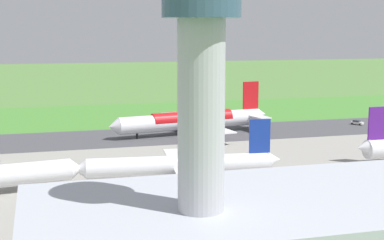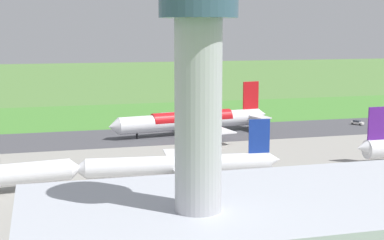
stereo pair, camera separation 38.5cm
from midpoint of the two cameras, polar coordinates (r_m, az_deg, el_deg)
ground_plane at (r=178.14m, az=-0.70°, el=-1.46°), size 800.00×800.00×0.00m
runway_asphalt at (r=178.14m, az=-0.70°, el=-1.45°), size 600.00×29.92×0.06m
apron_concrete at (r=133.79m, az=4.41°, el=-5.03°), size 440.00×110.00×0.05m
grass_verge_foreground at (r=214.83m, az=-3.25°, el=0.34°), size 600.00×80.00×0.04m
airliner_main at (r=178.18m, az=0.17°, el=-0.04°), size 54.00×44.39×15.88m
airliner_parked_mid at (r=123.10m, az=-1.04°, el=-4.53°), size 45.25×37.10×13.21m
service_car_followme at (r=204.11m, az=16.30°, el=-0.24°), size 3.75×4.52×1.62m
no_stopping_sign at (r=222.45m, az=0.40°, el=1.07°), size 0.60×0.10×2.72m
traffic_cone_orange at (r=217.48m, az=-1.37°, el=0.53°), size 0.40×0.40×0.55m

